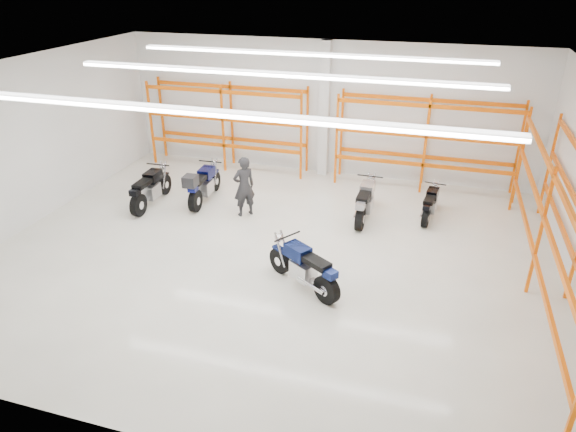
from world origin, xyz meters
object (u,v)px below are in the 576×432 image
(motorcycle_back_b, at_px, (202,186))
(motorcycle_back_d, at_px, (430,205))
(standing_man, at_px, (244,187))
(motorcycle_back_c, at_px, (365,203))
(motorcycle_back_a, at_px, (150,190))
(structural_column, at_px, (324,110))
(motorcycle_main, at_px, (305,269))

(motorcycle_back_b, bearing_deg, motorcycle_back_d, 7.63)
(standing_man, bearing_deg, motorcycle_back_c, 148.18)
(motorcycle_back_b, bearing_deg, standing_man, -14.74)
(motorcycle_back_a, relative_size, motorcycle_back_b, 0.97)
(motorcycle_back_c, relative_size, structural_column, 0.50)
(motorcycle_back_a, bearing_deg, motorcycle_back_b, 23.92)
(motorcycle_back_d, bearing_deg, structural_column, 145.18)
(motorcycle_main, distance_m, standing_man, 4.20)
(motorcycle_main, bearing_deg, motorcycle_back_b, 139.47)
(motorcycle_back_b, relative_size, structural_column, 0.52)
(motorcycle_back_a, xyz_separation_m, standing_man, (2.97, 0.24, 0.37))
(standing_man, distance_m, structural_column, 4.39)
(motorcycle_back_c, height_order, structural_column, structural_column)
(motorcycle_back_d, bearing_deg, motorcycle_back_c, -161.88)
(motorcycle_back_b, height_order, structural_column, structural_column)
(motorcycle_back_a, bearing_deg, motorcycle_back_d, 10.69)
(motorcycle_main, bearing_deg, motorcycle_back_c, 79.70)
(motorcycle_back_c, relative_size, standing_man, 1.26)
(motorcycle_back_d, bearing_deg, motorcycle_back_a, -169.31)
(motorcycle_back_d, distance_m, standing_man, 5.37)
(motorcycle_back_b, bearing_deg, motorcycle_back_c, 3.64)
(motorcycle_back_d, distance_m, structural_column, 4.95)
(motorcycle_back_c, xyz_separation_m, structural_column, (-1.98, 3.21, 1.73))
(motorcycle_back_c, bearing_deg, motorcycle_back_a, -171.48)
(motorcycle_back_d, relative_size, structural_column, 0.41)
(motorcycle_main, bearing_deg, standing_man, 130.01)
(motorcycle_main, xyz_separation_m, motorcycle_back_c, (0.71, 3.92, 0.00))
(motorcycle_back_c, bearing_deg, structural_column, 121.69)
(motorcycle_main, xyz_separation_m, motorcycle_back_d, (2.50, 4.50, -0.09))
(motorcycle_back_d, height_order, structural_column, structural_column)
(motorcycle_back_d, xyz_separation_m, structural_column, (-3.77, 2.63, 1.82))
(motorcycle_back_c, bearing_deg, motorcycle_back_b, -176.36)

